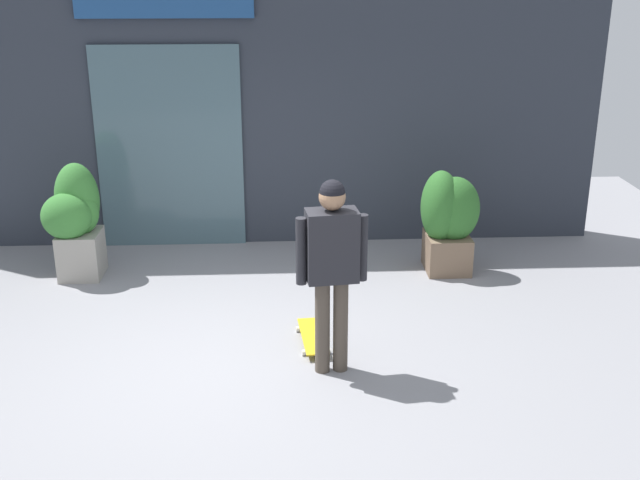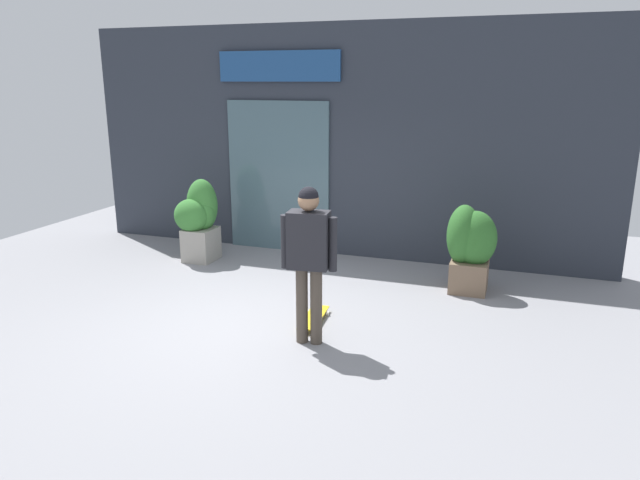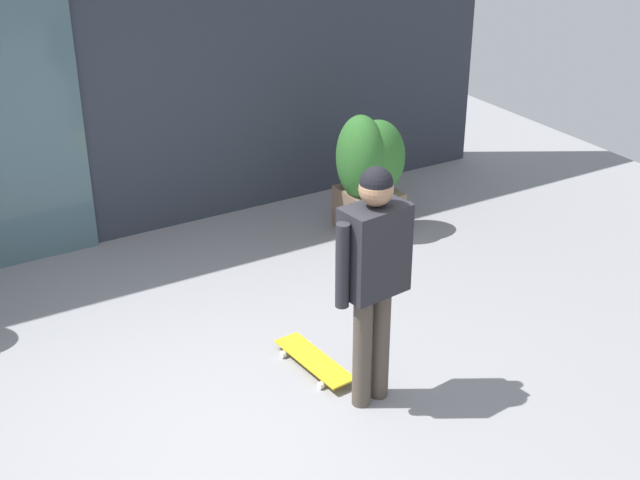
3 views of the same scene
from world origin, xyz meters
TOP-DOWN VIEW (x-y plane):
  - ground_plane at (0.00, 0.00)m, footprint 12.00×12.00m
  - building_facade at (-0.04, 3.25)m, footprint 8.66×0.31m
  - skateboarder at (0.79, -0.22)m, footprint 0.61×0.31m
  - skateboard at (0.65, 0.31)m, footprint 0.31×0.77m
  - planter_box_left at (2.26, 2.04)m, footprint 0.67×0.56m
  - planter_box_right at (-1.93, 2.12)m, footprint 0.61×0.68m

SIDE VIEW (x-z plane):
  - ground_plane at x=0.00m, z-range 0.00..0.00m
  - skateboard at x=0.65m, z-range 0.02..0.10m
  - planter_box_left at x=2.26m, z-range 0.05..1.24m
  - planter_box_right at x=-1.93m, z-range 0.04..1.33m
  - skateboarder at x=0.79m, z-range 0.20..1.94m
  - building_facade at x=-0.04m, z-range -0.01..3.65m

